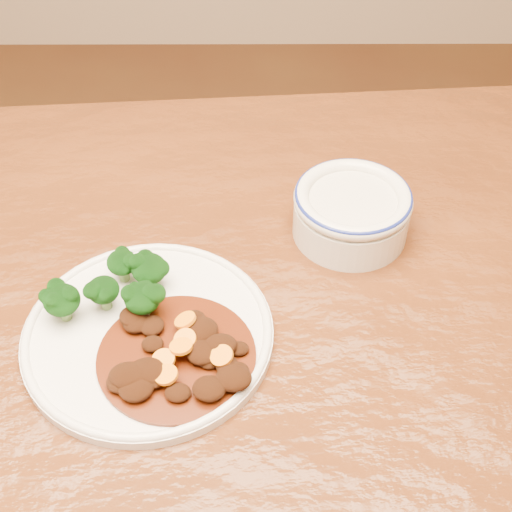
{
  "coord_description": "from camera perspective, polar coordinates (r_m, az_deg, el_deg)",
  "views": [
    {
      "loc": [
        0.09,
        -0.45,
        1.32
      ],
      "look_at": [
        0.1,
        0.11,
        0.77
      ],
      "focal_mm": 50.0,
      "sensor_mm": 36.0,
      "label": 1
    }
  ],
  "objects": [
    {
      "name": "dinner_plate",
      "position": [
        0.73,
        -8.63,
        -6.14
      ],
      "size": [
        0.25,
        0.25,
        0.02
      ],
      "rotation": [
        0.0,
        0.0,
        -0.06
      ],
      "color": "silver",
      "rests_on": "dining_table"
    },
    {
      "name": "dining_table",
      "position": [
        0.8,
        -7.01,
        -10.58
      ],
      "size": [
        1.56,
        1.01,
        0.75
      ],
      "rotation": [
        0.0,
        0.0,
        0.07
      ],
      "color": "#50260E",
      "rests_on": "ground"
    },
    {
      "name": "dip_bowl",
      "position": [
        0.82,
        7.66,
        3.64
      ],
      "size": [
        0.14,
        0.14,
        0.06
      ],
      "rotation": [
        0.0,
        0.0,
        0.15
      ],
      "color": "beige",
      "rests_on": "dining_table"
    },
    {
      "name": "broccoli_florets",
      "position": [
        0.74,
        -11.11,
        -2.32
      ],
      "size": [
        0.12,
        0.09,
        0.04
      ],
      "color": "#628544",
      "rests_on": "dinner_plate"
    },
    {
      "name": "mince_stew",
      "position": [
        0.69,
        -6.44,
        -8.08
      ],
      "size": [
        0.16,
        0.16,
        0.03
      ],
      "color": "#4D1E08",
      "rests_on": "dinner_plate"
    }
  ]
}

